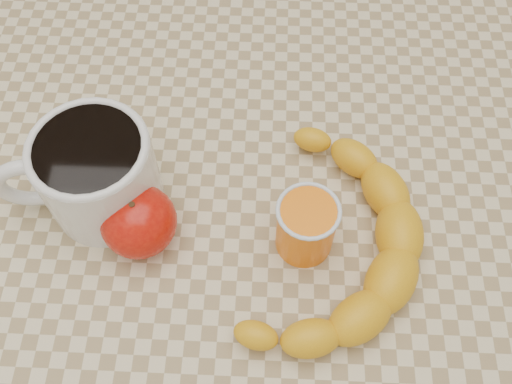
{
  "coord_description": "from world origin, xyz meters",
  "views": [
    {
      "loc": [
        0.01,
        -0.31,
        1.32
      ],
      "look_at": [
        0.0,
        0.0,
        0.77
      ],
      "focal_mm": 40.0,
      "sensor_mm": 36.0,
      "label": 1
    }
  ],
  "objects_px": {
    "table": "(256,233)",
    "coffee_mug": "(94,172)",
    "apple": "(139,221)",
    "orange_juice_glass": "(306,226)",
    "banana": "(330,244)"
  },
  "relations": [
    {
      "from": "table",
      "to": "coffee_mug",
      "type": "xyz_separation_m",
      "value": [
        -0.17,
        -0.0,
        0.14
      ]
    },
    {
      "from": "table",
      "to": "coffee_mug",
      "type": "distance_m",
      "value": 0.22
    },
    {
      "from": "table",
      "to": "apple",
      "type": "relative_size",
      "value": 7.49
    },
    {
      "from": "table",
      "to": "orange_juice_glass",
      "type": "xyz_separation_m",
      "value": [
        0.05,
        -0.05,
        0.13
      ]
    },
    {
      "from": "coffee_mug",
      "to": "apple",
      "type": "bearing_deg",
      "value": -42.54
    },
    {
      "from": "table",
      "to": "orange_juice_glass",
      "type": "distance_m",
      "value": 0.15
    },
    {
      "from": "banana",
      "to": "orange_juice_glass",
      "type": "bearing_deg",
      "value": 177.54
    },
    {
      "from": "orange_juice_glass",
      "to": "table",
      "type": "bearing_deg",
      "value": 137.35
    },
    {
      "from": "apple",
      "to": "banana",
      "type": "xyz_separation_m",
      "value": [
        0.2,
        -0.01,
        -0.01
      ]
    },
    {
      "from": "table",
      "to": "banana",
      "type": "height_order",
      "value": "banana"
    },
    {
      "from": "coffee_mug",
      "to": "banana",
      "type": "xyz_separation_m",
      "value": [
        0.25,
        -0.06,
        -0.03
      ]
    },
    {
      "from": "table",
      "to": "coffee_mug",
      "type": "bearing_deg",
      "value": -178.67
    },
    {
      "from": "table",
      "to": "banana",
      "type": "relative_size",
      "value": 2.09
    },
    {
      "from": "table",
      "to": "apple",
      "type": "xyz_separation_m",
      "value": [
        -0.12,
        -0.05,
        0.12
      ]
    },
    {
      "from": "table",
      "to": "coffee_mug",
      "type": "height_order",
      "value": "coffee_mug"
    }
  ]
}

